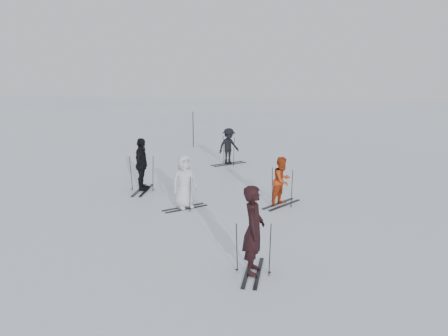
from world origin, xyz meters
name	(u,v)px	position (x,y,z in m)	size (l,w,h in m)	color
ground	(215,204)	(0.00, 0.00, 0.00)	(120.00, 120.00, 0.00)	silver
skier_near_dark	(254,231)	(2.29, -4.56, 0.94)	(0.69, 0.45, 1.89)	black
skier_red	(282,182)	(2.07, 0.56, 0.77)	(0.75, 0.59, 1.55)	#B33B14
skier_grey	(184,182)	(-0.79, -0.68, 0.84)	(0.82, 0.54, 1.69)	silver
skier_uphill_left	(142,165)	(-3.05, 0.87, 0.95)	(1.11, 0.46, 1.89)	black
skier_uphill_far	(229,147)	(-1.36, 6.36, 0.83)	(1.08, 0.62, 1.67)	black
skis_near_dark	(253,248)	(2.29, -4.56, 0.57)	(0.83, 1.57, 1.14)	black
skis_red	(282,186)	(2.07, 0.56, 0.62)	(0.90, 1.70, 1.24)	black
skis_grey	(185,191)	(-0.79, -0.68, 0.56)	(0.81, 1.53, 1.12)	black
skis_uphill_left	(142,173)	(-3.05, 0.87, 0.66)	(0.96, 1.81, 1.32)	black
skis_uphill_far	(229,150)	(-1.36, 6.36, 0.67)	(0.98, 1.85, 1.35)	black
piste_marker	(193,130)	(-4.66, 10.49, 1.03)	(0.05, 0.05, 2.05)	black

